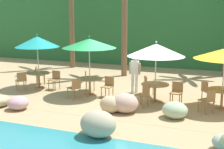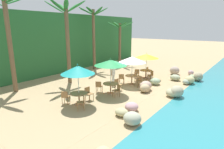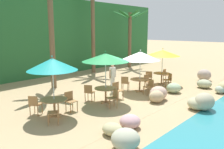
# 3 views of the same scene
# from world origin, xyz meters

# --- Properties ---
(ground_plane) EXTENTS (120.00, 120.00, 0.00)m
(ground_plane) POSITION_xyz_m (0.00, 0.00, 0.00)
(ground_plane) COLOR tan
(terrace_deck) EXTENTS (18.00, 5.20, 0.01)m
(terrace_deck) POSITION_xyz_m (0.00, 0.00, 0.00)
(terrace_deck) COLOR tan
(terrace_deck) RESTS_ON ground
(foliage_backdrop) EXTENTS (28.00, 2.40, 6.00)m
(foliage_backdrop) POSITION_xyz_m (0.00, 9.00, 3.00)
(foliage_backdrop) COLOR #286633
(foliage_backdrop) RESTS_ON ground
(rock_seawall) EXTENTS (15.43, 3.34, 0.80)m
(rock_seawall) POSITION_xyz_m (2.07, -3.01, 0.32)
(rock_seawall) COLOR tan
(rock_seawall) RESTS_ON ground
(umbrella_teal) EXTENTS (2.03, 2.03, 2.55)m
(umbrella_teal) POSITION_xyz_m (-4.18, 0.28, 2.19)
(umbrella_teal) COLOR silver
(umbrella_teal) RESTS_ON ground
(dining_table_teal) EXTENTS (1.10, 1.10, 0.74)m
(dining_table_teal) POSITION_xyz_m (-4.18, 0.28, 0.61)
(dining_table_teal) COLOR #A37547
(dining_table_teal) RESTS_ON ground
(chair_teal_seaward) EXTENTS (0.45, 0.45, 0.87)m
(chair_teal_seaward) POSITION_xyz_m (-3.33, 0.32, 0.51)
(chair_teal_seaward) COLOR #9E7042
(chair_teal_seaward) RESTS_ON ground
(chair_teal_inland) EXTENTS (0.58, 0.58, 0.87)m
(chair_teal_inland) POSITION_xyz_m (-4.68, 0.98, 0.51)
(chair_teal_inland) COLOR #9E7042
(chair_teal_inland) RESTS_ON ground
(chair_teal_left) EXTENTS (0.59, 0.59, 0.87)m
(chair_teal_left) POSITION_xyz_m (-4.63, -0.45, 0.51)
(chair_teal_left) COLOR #9E7042
(chair_teal_left) RESTS_ON ground
(umbrella_green) EXTENTS (2.27, 2.27, 2.56)m
(umbrella_green) POSITION_xyz_m (-1.40, -0.02, 2.24)
(umbrella_green) COLOR silver
(umbrella_green) RESTS_ON ground
(dining_table_green) EXTENTS (1.10, 1.10, 0.74)m
(dining_table_green) POSITION_xyz_m (-1.40, -0.02, 0.61)
(dining_table_green) COLOR #A37547
(dining_table_green) RESTS_ON ground
(chair_green_seaward) EXTENTS (0.46, 0.47, 0.87)m
(chair_green_seaward) POSITION_xyz_m (-0.55, -0.02, 0.51)
(chair_green_seaward) COLOR #9E7042
(chair_green_seaward) RESTS_ON ground
(chair_green_inland) EXTENTS (0.56, 0.56, 0.87)m
(chair_green_inland) POSITION_xyz_m (-1.83, 0.72, 0.51)
(chair_green_inland) COLOR #9E7042
(chair_green_inland) RESTS_ON ground
(chair_green_left) EXTENTS (0.57, 0.57, 0.87)m
(chair_green_left) POSITION_xyz_m (-1.70, -0.82, 0.51)
(chair_green_left) COLOR #9E7042
(chair_green_left) RESTS_ON ground
(umbrella_white) EXTENTS (2.23, 2.23, 2.44)m
(umbrella_white) POSITION_xyz_m (1.46, -0.03, 2.09)
(umbrella_white) COLOR silver
(umbrella_white) RESTS_ON ground
(dining_table_white) EXTENTS (1.10, 1.10, 0.74)m
(dining_table_white) POSITION_xyz_m (1.46, -0.03, 0.61)
(dining_table_white) COLOR #A37547
(dining_table_white) RESTS_ON ground
(chair_white_seaward) EXTENTS (0.45, 0.46, 0.87)m
(chair_white_seaward) POSITION_xyz_m (2.31, -0.01, 0.51)
(chair_white_seaward) COLOR #9E7042
(chair_white_seaward) RESTS_ON ground
(chair_white_inland) EXTENTS (0.57, 0.57, 0.87)m
(chair_white_inland) POSITION_xyz_m (0.99, 0.68, 0.51)
(chair_white_inland) COLOR #9E7042
(chair_white_inland) RESTS_ON ground
(chair_white_left) EXTENTS (0.55, 0.55, 0.87)m
(chair_white_left) POSITION_xyz_m (1.22, -0.85, 0.51)
(chair_white_left) COLOR #9E7042
(chair_white_left) RESTS_ON ground
(dining_table_yellow) EXTENTS (1.10, 1.10, 0.74)m
(dining_table_yellow) POSITION_xyz_m (3.96, -0.01, 0.61)
(dining_table_yellow) COLOR #A37547
(dining_table_yellow) RESTS_ON ground
(chair_yellow_inland) EXTENTS (0.59, 0.59, 0.87)m
(chair_yellow_inland) POSITION_xyz_m (3.38, 0.61, 0.51)
(chair_yellow_inland) COLOR #9E7042
(chair_yellow_inland) RESTS_ON ground
(chair_yellow_left) EXTENTS (0.59, 0.59, 0.87)m
(chair_yellow_left) POSITION_xyz_m (3.53, -0.75, 0.51)
(chair_yellow_left) COLOR #9E7042
(chair_yellow_left) RESTS_ON ground
(waiter_in_white) EXTENTS (0.52, 0.23, 1.70)m
(waiter_in_white) POSITION_xyz_m (0.29, 1.04, 0.99)
(waiter_in_white) COLOR white
(waiter_in_white) RESTS_ON ground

